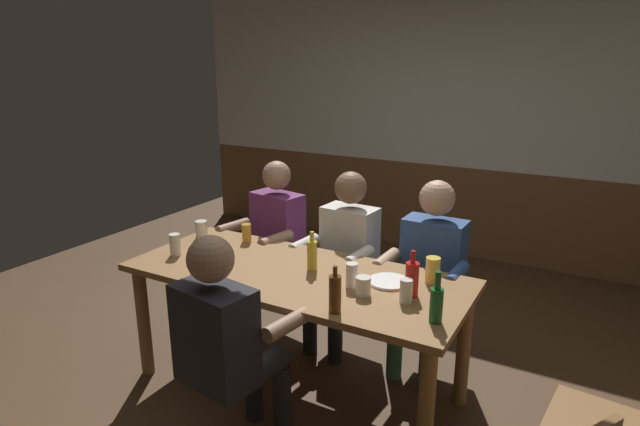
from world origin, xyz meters
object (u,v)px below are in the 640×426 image
at_px(pint_glass_4, 352,275).
at_px(person_0, 271,237).
at_px(plate_0, 389,282).
at_px(bottle_0, 312,255).
at_px(pint_glass_0, 175,245).
at_px(pint_glass_1, 433,270).
at_px(pint_glass_7, 210,247).
at_px(pint_glass_6, 198,270).
at_px(bottle_1, 412,278).
at_px(bottle_2, 436,303).
at_px(person_2, 429,267).
at_px(person_1, 344,252).
at_px(pint_glass_5, 363,286).
at_px(table_candle, 201,246).
at_px(dining_table, 296,288).
at_px(pint_glass_2, 406,291).
at_px(pint_glass_3, 201,229).
at_px(pint_glass_8, 247,233).
at_px(bottle_3, 335,293).
at_px(person_3, 227,337).

bearing_deg(pint_glass_4, person_0, 145.87).
bearing_deg(plate_0, bottle_0, -174.23).
xyz_separation_m(pint_glass_0, pint_glass_1, (1.55, 0.38, 0.00)).
distance_m(person_0, pint_glass_7, 0.71).
bearing_deg(pint_glass_6, pint_glass_4, 21.71).
height_order(bottle_1, bottle_2, bottle_2).
relative_size(person_2, pint_glass_6, 11.38).
distance_m(person_1, pint_glass_5, 0.90).
xyz_separation_m(person_2, pint_glass_0, (-1.41, -0.79, 0.15)).
height_order(person_1, table_candle, person_1).
xyz_separation_m(person_0, bottle_0, (0.69, -0.57, 0.18)).
height_order(person_1, bottle_0, person_1).
bearing_deg(dining_table, pint_glass_7, -175.81).
bearing_deg(person_2, pint_glass_6, 45.85).
relative_size(person_1, pint_glass_2, 9.71).
height_order(plate_0, bottle_0, bottle_0).
bearing_deg(person_1, plate_0, 139.96).
relative_size(bottle_0, pint_glass_3, 1.97).
relative_size(pint_glass_6, pint_glass_8, 0.87).
xyz_separation_m(bottle_0, pint_glass_3, (-0.97, 0.13, -0.04)).
distance_m(table_candle, pint_glass_2, 1.42).
height_order(pint_glass_0, pint_glass_3, pint_glass_0).
height_order(bottle_3, pint_glass_5, bottle_3).
bearing_deg(pint_glass_7, pint_glass_8, 84.24).
bearing_deg(person_0, pint_glass_2, 162.74).
bearing_deg(pint_glass_8, person_1, 32.56).
bearing_deg(pint_glass_6, pint_glass_5, 15.94).
distance_m(bottle_1, pint_glass_7, 1.31).
height_order(pint_glass_4, pint_glass_8, pint_glass_4).
distance_m(person_2, bottle_2, 0.92).
bearing_deg(person_2, plate_0, 84.55).
height_order(bottle_1, pint_glass_3, bottle_1).
bearing_deg(pint_glass_1, dining_table, -161.85).
relative_size(bottle_0, pint_glass_0, 1.69).
bearing_deg(pint_glass_5, person_2, 80.53).
bearing_deg(pint_glass_0, pint_glass_2, 2.66).
bearing_deg(pint_glass_7, dining_table, 4.19).
xyz_separation_m(pint_glass_3, pint_glass_5, (1.37, -0.30, -0.01)).
height_order(person_0, person_2, person_0).
xyz_separation_m(bottle_2, pint_glass_1, (-0.16, 0.44, -0.02)).
distance_m(person_3, table_candle, 0.98).
bearing_deg(bottle_3, dining_table, 142.38).
height_order(person_1, pint_glass_3, person_1).
bearing_deg(pint_glass_5, person_0, 145.97).
bearing_deg(pint_glass_2, pint_glass_5, -173.16).
xyz_separation_m(pint_glass_1, pint_glass_2, (-0.04, -0.31, -0.01)).
xyz_separation_m(person_3, bottle_1, (0.69, 0.68, 0.20)).
xyz_separation_m(person_3, table_candle, (-0.73, 0.65, 0.14)).
relative_size(person_2, pint_glass_2, 9.76).
bearing_deg(pint_glass_5, pint_glass_7, 177.38).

